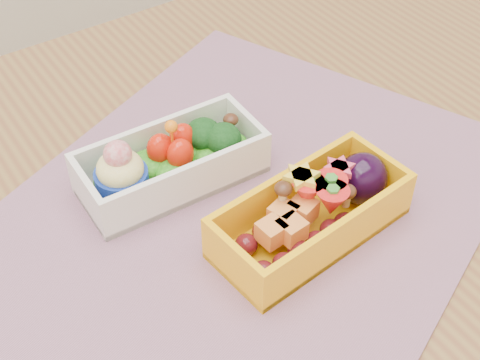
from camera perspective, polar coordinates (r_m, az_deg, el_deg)
table at (r=0.65m, az=-1.33°, el=-12.53°), size 1.20×0.80×0.75m
placemat at (r=0.61m, az=-0.32°, el=-3.18°), size 0.60×0.54×0.00m
bento_white at (r=0.63m, az=-5.71°, el=1.44°), size 0.17×0.08×0.07m
bento_yellow at (r=0.58m, az=6.12°, el=-2.61°), size 0.18×0.09×0.06m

